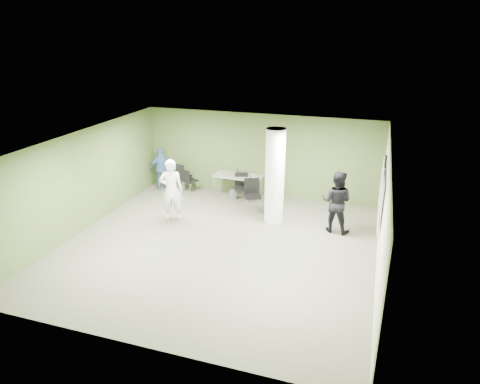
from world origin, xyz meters
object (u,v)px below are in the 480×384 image
(chair_back_left, at_px, (181,174))
(man_blue, at_px, (162,169))
(woman_white, at_px, (172,190))
(man_black, at_px, (336,202))
(folding_table, at_px, (238,177))

(chair_back_left, xyz_separation_m, man_blue, (-0.66, -0.16, 0.19))
(woman_white, xyz_separation_m, man_blue, (-1.49, 2.21, -0.17))
(chair_back_left, distance_m, man_blue, 0.71)
(man_black, height_order, man_blue, man_black)
(folding_table, distance_m, man_black, 3.78)
(woman_white, distance_m, man_blue, 2.67)
(chair_back_left, xyz_separation_m, man_black, (5.54, -1.68, 0.31))
(man_black, bearing_deg, man_blue, -5.32)
(woman_white, xyz_separation_m, man_black, (4.70, 0.69, -0.05))
(chair_back_left, relative_size, man_blue, 0.64)
(folding_table, xyz_separation_m, woman_white, (-1.30, -2.32, 0.21))
(man_black, distance_m, man_blue, 6.38)
(woman_white, bearing_deg, man_blue, -76.71)
(man_black, relative_size, man_blue, 1.16)
(chair_back_left, height_order, woman_white, woman_white)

